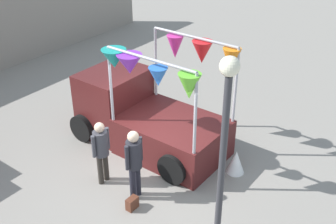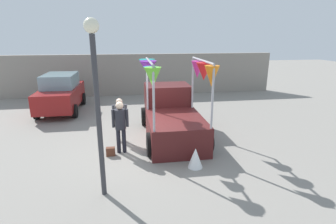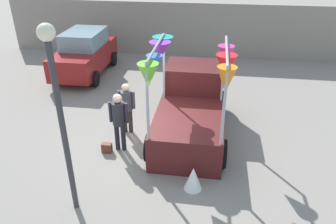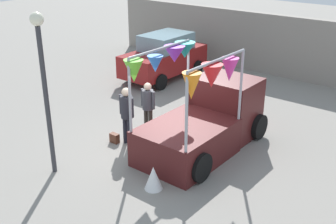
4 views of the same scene
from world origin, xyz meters
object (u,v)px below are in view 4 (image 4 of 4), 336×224
(street_lamp, at_px, (43,73))
(folded_kite_bundle_white, at_px, (153,178))
(vendor_truck, at_px, (207,117))
(handbag, at_px, (115,138))
(person_vendor, at_px, (148,103))
(person_customer, at_px, (127,110))
(parked_car, at_px, (164,56))

(street_lamp, bearing_deg, folded_kite_bundle_white, 21.04)
(street_lamp, bearing_deg, vendor_truck, 58.52)
(vendor_truck, distance_m, handbag, 2.80)
(vendor_truck, xyz_separation_m, person_vendor, (-1.90, -0.38, 0.06))
(person_customer, distance_m, handbag, 0.99)
(person_customer, relative_size, folded_kite_bundle_white, 2.88)
(person_vendor, relative_size, folded_kite_bundle_white, 2.68)
(parked_car, bearing_deg, handbag, -64.45)
(street_lamp, height_order, folded_kite_bundle_white, street_lamp)
(street_lamp, xyz_separation_m, folded_kite_bundle_white, (2.54, 0.98, -2.35))
(vendor_truck, xyz_separation_m, folded_kite_bundle_white, (0.29, -2.70, -0.61))
(vendor_truck, relative_size, street_lamp, 1.01)
(handbag, bearing_deg, person_vendor, 75.01)
(person_customer, relative_size, street_lamp, 0.42)
(vendor_truck, relative_size, handbag, 14.74)
(person_customer, distance_m, person_vendor, 0.97)
(parked_car, height_order, person_vendor, parked_car)
(vendor_truck, xyz_separation_m, person_customer, (-1.86, -1.34, 0.14))
(folded_kite_bundle_white, bearing_deg, street_lamp, -158.96)
(folded_kite_bundle_white, bearing_deg, person_vendor, 133.27)
(person_customer, distance_m, street_lamp, 2.86)
(vendor_truck, bearing_deg, handbag, -145.18)
(person_customer, xyz_separation_m, handbag, (-0.35, -0.20, -0.91))
(person_customer, bearing_deg, handbag, -150.26)
(vendor_truck, height_order, folded_kite_bundle_white, vendor_truck)
(person_vendor, distance_m, street_lamp, 3.72)
(vendor_truck, height_order, person_vendor, vendor_truck)
(person_vendor, relative_size, street_lamp, 0.39)
(vendor_truck, relative_size, folded_kite_bundle_white, 6.88)
(handbag, height_order, street_lamp, street_lamp)
(street_lamp, relative_size, folded_kite_bundle_white, 6.80)
(person_vendor, bearing_deg, parked_car, 123.81)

